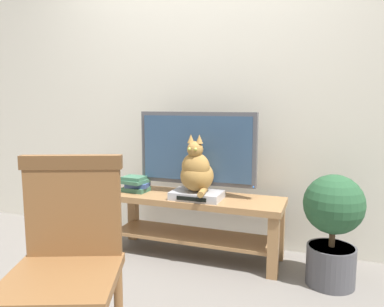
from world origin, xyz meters
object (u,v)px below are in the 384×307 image
(tv_stand, at_px, (194,214))
(book_stack, at_px, (136,184))
(media_box, at_px, (197,195))
(tv, at_px, (197,151))
(cat, at_px, (197,171))
(wooden_chair, at_px, (67,252))
(potted_plant, at_px, (333,224))

(tv_stand, distance_m, book_stack, 0.51)
(book_stack, bearing_deg, media_box, -5.12)
(tv, relative_size, cat, 2.17)
(cat, xyz_separation_m, book_stack, (-0.52, 0.06, -0.15))
(tv_stand, xyz_separation_m, cat, (0.05, -0.08, 0.34))
(tv_stand, bearing_deg, tv, 89.97)
(tv_stand, relative_size, media_box, 3.65)
(tv_stand, distance_m, tv, 0.46)
(tv_stand, bearing_deg, wooden_chair, -93.20)
(media_box, xyz_separation_m, potted_plant, (0.91, -0.05, -0.09))
(tv, relative_size, media_box, 2.49)
(media_box, bearing_deg, cat, -84.47)
(cat, height_order, wooden_chair, cat)
(tv_stand, relative_size, cat, 3.18)
(media_box, relative_size, cat, 0.87)
(potted_plant, bearing_deg, media_box, 176.89)
(tv, relative_size, potted_plant, 1.26)
(tv, bearing_deg, potted_plant, -10.20)
(tv_stand, bearing_deg, book_stack, -177.34)
(cat, distance_m, book_stack, 0.54)
(tv, height_order, media_box, tv)
(media_box, bearing_deg, book_stack, 174.88)
(potted_plant, bearing_deg, tv_stand, 172.98)
(wooden_chair, height_order, book_stack, wooden_chair)
(book_stack, relative_size, potted_plant, 0.29)
(media_box, relative_size, book_stack, 1.75)
(tv, relative_size, book_stack, 4.37)
(tv, distance_m, potted_plant, 1.05)
(tv, height_order, book_stack, tv)
(tv_stand, height_order, cat, cat)
(wooden_chair, relative_size, potted_plant, 1.30)
(tv, bearing_deg, cat, -71.33)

